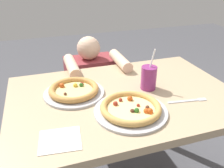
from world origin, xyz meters
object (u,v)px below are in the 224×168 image
object	(u,v)px
pizza_near	(131,109)
drink_cup_colored	(149,78)
diner_seated	(91,97)
pizza_far	(74,90)
fork	(189,101)

from	to	relation	value
pizza_near	drink_cup_colored	bearing A→B (deg)	46.50
diner_seated	pizza_far	bearing A→B (deg)	-111.43
drink_cup_colored	pizza_far	bearing A→B (deg)	170.73
pizza_near	pizza_far	bearing A→B (deg)	130.62
diner_seated	pizza_near	bearing A→B (deg)	-88.82
drink_cup_colored	diner_seated	world-z (taller)	drink_cup_colored
drink_cup_colored	fork	xyz separation A→B (m)	(0.14, -0.19, -0.06)
pizza_far	fork	distance (m)	0.59
drink_cup_colored	fork	size ratio (longest dim) A/B	1.10
pizza_near	fork	size ratio (longest dim) A/B	1.68
fork	diner_seated	distance (m)	0.90
pizza_near	fork	bearing A→B (deg)	0.34
pizza_far	drink_cup_colored	size ratio (longest dim) A/B	1.42
drink_cup_colored	diner_seated	distance (m)	0.73
drink_cup_colored	fork	distance (m)	0.24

